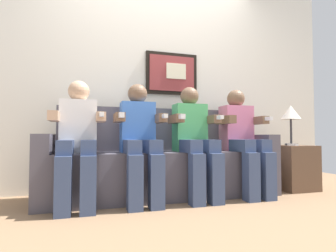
{
  "coord_description": "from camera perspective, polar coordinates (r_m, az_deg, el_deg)",
  "views": [
    {
      "loc": [
        -0.74,
        -2.28,
        0.59
      ],
      "look_at": [
        0.0,
        0.15,
        0.7
      ],
      "focal_mm": 28.52,
      "sensor_mm": 36.0,
      "label": 1
    }
  ],
  "objects": [
    {
      "name": "ground_plane",
      "position": [
        2.47,
        1.05,
        -16.31
      ],
      "size": [
        6.14,
        6.14,
        0.0
      ],
      "primitive_type": "plane",
      "color": "#8C6B4C"
    },
    {
      "name": "back_wall_assembly",
      "position": [
        3.21,
        -3.13,
        10.34
      ],
      "size": [
        4.72,
        0.1,
        2.6
      ],
      "color": "silver",
      "rests_on": "ground_plane"
    },
    {
      "name": "couch",
      "position": [
        2.72,
        -1.09,
        -8.33
      ],
      "size": [
        2.32,
        0.58,
        0.9
      ],
      "color": "#514C56",
      "rests_on": "ground_plane"
    },
    {
      "name": "person_leftmost",
      "position": [
        2.44,
        -18.72,
        -2.0
      ],
      "size": [
        0.46,
        0.56,
        1.11
      ],
      "color": "white",
      "rests_on": "ground_plane"
    },
    {
      "name": "person_left_center",
      "position": [
        2.48,
        -6.08,
        -2.1
      ],
      "size": [
        0.46,
        0.56,
        1.11
      ],
      "color": "#3F72CC",
      "rests_on": "ground_plane"
    },
    {
      "name": "person_right_center",
      "position": [
        2.64,
        5.61,
        -2.12
      ],
      "size": [
        0.46,
        0.56,
        1.11
      ],
      "color": "#4CB266",
      "rests_on": "ground_plane"
    },
    {
      "name": "person_rightmost",
      "position": [
        2.89,
        15.63,
        -2.07
      ],
      "size": [
        0.46,
        0.56,
        1.11
      ],
      "color": "pink",
      "rests_on": "ground_plane"
    },
    {
      "name": "side_table_right",
      "position": [
        3.38,
        25.22,
        -8.0
      ],
      "size": [
        0.4,
        0.4,
        0.5
      ],
      "color": "brown",
      "rests_on": "ground_plane"
    },
    {
      "name": "table_lamp",
      "position": [
        3.39,
        24.75,
        2.3
      ],
      "size": [
        0.22,
        0.22,
        0.46
      ],
      "color": "#333338",
      "rests_on": "side_table_right"
    },
    {
      "name": "spare_remote_on_table",
      "position": [
        3.23,
        25.11,
        -3.65
      ],
      "size": [
        0.04,
        0.13,
        0.02
      ],
      "primitive_type": "cube",
      "color": "white",
      "rests_on": "side_table_right"
    }
  ]
}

